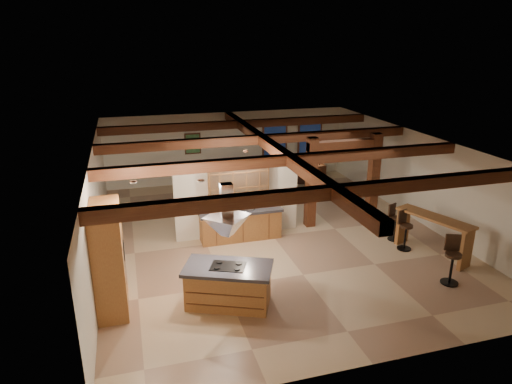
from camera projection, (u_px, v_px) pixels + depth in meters
ground at (273, 236)px, 13.99m from camera, size 12.00×12.00×0.00m
room_walls at (274, 181)px, 13.41m from camera, size 12.00×12.00×12.00m
ceiling_beams at (274, 149)px, 13.09m from camera, size 10.00×12.00×0.28m
timber_posts at (343, 170)px, 14.53m from camera, size 2.50×0.30×2.90m
partition_wall at (237, 200)px, 13.82m from camera, size 3.80×0.18×2.20m
pantry_cabinet at (109, 258)px, 10.01m from camera, size 0.67×1.60×2.40m
back_counter at (241, 224)px, 13.67m from camera, size 2.50×0.66×0.94m
upper_display_cabinet at (238, 179)px, 13.41m from camera, size 1.80×0.36×0.95m
range_hood at (227, 233)px, 9.89m from camera, size 1.10×1.10×1.40m
back_windows at (292, 142)px, 19.63m from camera, size 2.70×0.07×1.70m
framed_art at (193, 144)px, 18.44m from camera, size 0.65×0.05×0.85m
recessed_cans at (197, 170)px, 10.63m from camera, size 3.16×2.46×0.03m
kitchen_island at (228, 285)px, 10.31m from camera, size 2.21×1.74×0.97m
dining_table at (229, 197)px, 16.32m from camera, size 2.28×1.72×0.71m
sofa at (290, 175)px, 19.13m from camera, size 2.14×1.24×0.59m
microwave at (247, 206)px, 13.54m from camera, size 0.47×0.38×0.23m
bar_counter at (433, 229)px, 12.57m from camera, size 1.27×2.25×1.15m
side_table at (319, 171)px, 19.72m from camera, size 0.47×0.47×0.57m
table_lamp at (320, 160)px, 19.56m from camera, size 0.27×0.27×0.31m
bar_stool_a at (452, 260)px, 11.17m from camera, size 0.47×0.48×1.24m
bar_stool_b at (405, 230)px, 13.00m from camera, size 0.42×0.44×1.15m
bar_stool_c at (394, 222)px, 13.61m from camera, size 0.41×0.42×1.10m
dining_chairs at (229, 192)px, 16.26m from camera, size 1.73×1.73×1.05m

